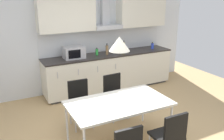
{
  "coord_description": "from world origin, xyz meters",
  "views": [
    {
      "loc": [
        -1.81,
        -3.37,
        2.47
      ],
      "look_at": [
        0.26,
        0.67,
        1.0
      ],
      "focal_mm": 40.0,
      "sensor_mm": 36.0,
      "label": 1
    }
  ],
  "objects_px": {
    "bottle_white": "(114,49)",
    "bottle_yellow": "(124,47)",
    "microwave": "(74,52)",
    "pendant_lamp": "(119,44)",
    "bottle_brown": "(107,50)",
    "bottle_green": "(97,52)",
    "bottle_blue": "(152,46)",
    "chair_near_right": "(170,133)",
    "chair_far_right": "(114,92)",
    "dining_table": "(119,104)",
    "chair_far_left": "(80,99)"
  },
  "relations": [
    {
      "from": "bottle_white",
      "to": "bottle_yellow",
      "type": "bearing_deg",
      "value": 0.1
    },
    {
      "from": "microwave",
      "to": "pendant_lamp",
      "type": "relative_size",
      "value": 1.5
    },
    {
      "from": "microwave",
      "to": "bottle_brown",
      "type": "relative_size",
      "value": 1.71
    },
    {
      "from": "bottle_green",
      "to": "bottle_blue",
      "type": "bearing_deg",
      "value": -2.4
    },
    {
      "from": "chair_near_right",
      "to": "pendant_lamp",
      "type": "distance_m",
      "value": 1.49
    },
    {
      "from": "bottle_white",
      "to": "chair_far_right",
      "type": "height_order",
      "value": "bottle_white"
    },
    {
      "from": "chair_far_right",
      "to": "pendant_lamp",
      "type": "relative_size",
      "value": 2.72
    },
    {
      "from": "bottle_green",
      "to": "chair_near_right",
      "type": "height_order",
      "value": "bottle_green"
    },
    {
      "from": "microwave",
      "to": "pendant_lamp",
      "type": "xyz_separation_m",
      "value": [
        -0.02,
        -2.24,
        0.63
      ]
    },
    {
      "from": "bottle_white",
      "to": "dining_table",
      "type": "height_order",
      "value": "bottle_white"
    },
    {
      "from": "dining_table",
      "to": "chair_near_right",
      "type": "height_order",
      "value": "chair_near_right"
    },
    {
      "from": "bottle_yellow",
      "to": "bottle_brown",
      "type": "relative_size",
      "value": 1.05
    },
    {
      "from": "bottle_blue",
      "to": "chair_near_right",
      "type": "relative_size",
      "value": 0.22
    },
    {
      "from": "bottle_yellow",
      "to": "bottle_blue",
      "type": "xyz_separation_m",
      "value": [
        0.86,
        -0.06,
        -0.05
      ]
    },
    {
      "from": "chair_far_left",
      "to": "chair_near_right",
      "type": "bearing_deg",
      "value": -66.66
    },
    {
      "from": "microwave",
      "to": "bottle_brown",
      "type": "bearing_deg",
      "value": -3.99
    },
    {
      "from": "bottle_blue",
      "to": "chair_near_right",
      "type": "height_order",
      "value": "bottle_blue"
    },
    {
      "from": "bottle_white",
      "to": "bottle_brown",
      "type": "distance_m",
      "value": 0.25
    },
    {
      "from": "dining_table",
      "to": "pendant_lamp",
      "type": "height_order",
      "value": "pendant_lamp"
    },
    {
      "from": "bottle_white",
      "to": "dining_table",
      "type": "bearing_deg",
      "value": -115.87
    },
    {
      "from": "chair_near_right",
      "to": "chair_far_left",
      "type": "relative_size",
      "value": 1.0
    },
    {
      "from": "dining_table",
      "to": "chair_far_left",
      "type": "xyz_separation_m",
      "value": [
        -0.36,
        0.85,
        -0.17
      ]
    },
    {
      "from": "dining_table",
      "to": "bottle_blue",
      "type": "bearing_deg",
      "value": 44.56
    },
    {
      "from": "microwave",
      "to": "bottle_yellow",
      "type": "distance_m",
      "value": 1.35
    },
    {
      "from": "dining_table",
      "to": "chair_near_right",
      "type": "bearing_deg",
      "value": -66.57
    },
    {
      "from": "bottle_yellow",
      "to": "dining_table",
      "type": "xyz_separation_m",
      "value": [
        -1.36,
        -2.25,
        -0.36
      ]
    },
    {
      "from": "bottle_yellow",
      "to": "bottle_green",
      "type": "xyz_separation_m",
      "value": [
        -0.75,
        0.01,
        -0.05
      ]
    },
    {
      "from": "microwave",
      "to": "chair_near_right",
      "type": "relative_size",
      "value": 0.55
    },
    {
      "from": "bottle_green",
      "to": "pendant_lamp",
      "type": "xyz_separation_m",
      "value": [
        -0.61,
        -2.26,
        0.69
      ]
    },
    {
      "from": "bottle_yellow",
      "to": "chair_far_left",
      "type": "distance_m",
      "value": 2.29
    },
    {
      "from": "chair_far_right",
      "to": "pendant_lamp",
      "type": "height_order",
      "value": "pendant_lamp"
    },
    {
      "from": "microwave",
      "to": "bottle_white",
      "type": "height_order",
      "value": "microwave"
    },
    {
      "from": "bottle_white",
      "to": "pendant_lamp",
      "type": "bearing_deg",
      "value": -115.87
    },
    {
      "from": "dining_table",
      "to": "bottle_brown",
      "type": "bearing_deg",
      "value": 68.7
    },
    {
      "from": "bottle_green",
      "to": "dining_table",
      "type": "xyz_separation_m",
      "value": [
        -0.61,
        -2.26,
        -0.31
      ]
    },
    {
      "from": "bottle_green",
      "to": "bottle_brown",
      "type": "distance_m",
      "value": 0.25
    },
    {
      "from": "bottle_brown",
      "to": "bottle_white",
      "type": "bearing_deg",
      "value": 16.5
    },
    {
      "from": "pendant_lamp",
      "to": "microwave",
      "type": "bearing_deg",
      "value": 89.57
    },
    {
      "from": "microwave",
      "to": "bottle_white",
      "type": "relative_size",
      "value": 1.84
    },
    {
      "from": "microwave",
      "to": "chair_near_right",
      "type": "xyz_separation_m",
      "value": [
        0.35,
        -3.08,
        -0.54
      ]
    },
    {
      "from": "pendant_lamp",
      "to": "dining_table",
      "type": "bearing_deg",
      "value": 63.43
    },
    {
      "from": "microwave",
      "to": "bottle_green",
      "type": "distance_m",
      "value": 0.6
    },
    {
      "from": "bottle_white",
      "to": "dining_table",
      "type": "distance_m",
      "value": 2.52
    },
    {
      "from": "bottle_brown",
      "to": "chair_far_right",
      "type": "distance_m",
      "value": 1.51
    },
    {
      "from": "bottle_brown",
      "to": "bottle_green",
      "type": "bearing_deg",
      "value": 161.53
    },
    {
      "from": "bottle_white",
      "to": "bottle_yellow",
      "type": "height_order",
      "value": "bottle_yellow"
    },
    {
      "from": "dining_table",
      "to": "chair_far_right",
      "type": "distance_m",
      "value": 0.94
    },
    {
      "from": "bottle_yellow",
      "to": "chair_near_right",
      "type": "distance_m",
      "value": 3.3
    },
    {
      "from": "microwave",
      "to": "dining_table",
      "type": "xyz_separation_m",
      "value": [
        -0.02,
        -2.24,
        -0.37
      ]
    },
    {
      "from": "dining_table",
      "to": "pendant_lamp",
      "type": "xyz_separation_m",
      "value": [
        -0.0,
        -0.0,
        1.0
      ]
    }
  ]
}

